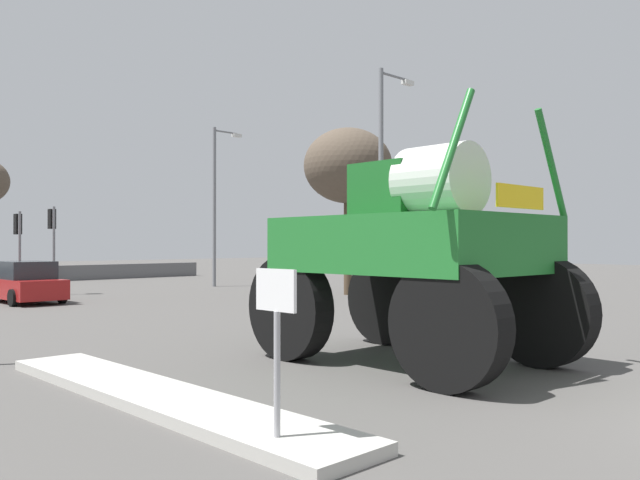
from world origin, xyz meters
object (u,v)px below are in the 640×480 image
Objects in this scene: lane_arrow_sign at (276,321)px; streetlight_near_right at (383,173)px; traffic_signal_far_right at (52,230)px; sedan_ahead at (25,283)px; streetlight_far_right at (216,198)px; traffic_signal_near_right at (369,227)px; oversize_sprayer at (413,254)px; bare_tree_right at (348,167)px; traffic_signal_far_left at (18,234)px.

lane_arrow_sign is 0.20× the size of streetlight_near_right.
traffic_signal_far_right reaches higher than lane_arrow_sign.
streetlight_near_right reaches higher than lane_arrow_sign.
streetlight_far_right reaches higher than sedan_ahead.
lane_arrow_sign is at bearing -123.91° from streetlight_far_right.
traffic_signal_near_right is 15.25m from traffic_signal_far_right.
bare_tree_right is at bearing -41.21° from oversize_sprayer.
bare_tree_right reaches higher than lane_arrow_sign.
streetlight_far_right is 1.14× the size of bare_tree_right.
oversize_sprayer reaches higher than sedan_ahead.
sedan_ahead is 0.58× the size of bare_tree_right.
lane_arrow_sign is at bearing -103.17° from traffic_signal_far_left.
sedan_ahead is at bearing 134.37° from streetlight_near_right.
streetlight_far_right reaches higher than lane_arrow_sign.
bare_tree_right is at bearing -84.15° from streetlight_far_right.
traffic_signal_far_right is at bearing 135.73° from bare_tree_right.
traffic_signal_far_right is at bearing 73.50° from lane_arrow_sign.
lane_arrow_sign is at bearing 167.31° from sedan_ahead.
streetlight_near_right is 1.20× the size of bare_tree_right.
sedan_ahead is 13.75m from streetlight_near_right.
traffic_signal_near_right is (9.89, 7.40, 1.29)m from lane_arrow_sign.
traffic_signal_far_left is at bearing -15.05° from sedan_ahead.
bare_tree_right reaches higher than oversize_sprayer.
lane_arrow_sign is 21.04m from bare_tree_right.
traffic_signal_near_right is 1.04× the size of traffic_signal_far_left.
streetlight_near_right is at bearing -55.73° from traffic_signal_far_left.
sedan_ahead is 11.24m from streetlight_far_right.
traffic_signal_far_left reaches higher than sedan_ahead.
streetlight_far_right is at bearing 56.09° from lane_arrow_sign.
sedan_ahead is at bearing 114.56° from traffic_signal_near_right.
streetlight_near_right is at bearing -118.48° from bare_tree_right.
bare_tree_right is (0.85, -8.34, 0.97)m from streetlight_far_right.
traffic_signal_far_left is at bearing 0.67° from oversize_sprayer.
oversize_sprayer is at bearing -132.47° from traffic_signal_near_right.
oversize_sprayer is 7.33m from traffic_signal_near_right.
lane_arrow_sign is 19.88m from sedan_ahead.
traffic_signal_far_right is (-3.29, 14.90, 0.08)m from traffic_signal_near_right.
streetlight_far_right reaches higher than oversize_sprayer.
bare_tree_right is (8.97, -8.74, 2.71)m from traffic_signal_far_right.
streetlight_near_right is at bearing -135.47° from sedan_ahead.
sedan_ahead is 1.18× the size of traffic_signal_far_left.
oversize_sprayer reaches higher than traffic_signal_far_right.
bare_tree_right is at bearing 61.52° from streetlight_near_right.
sedan_ahead is at bearing 152.44° from bare_tree_right.
streetlight_far_right is (9.50, -0.41, 1.93)m from traffic_signal_far_left.
bare_tree_right is (15.57, 13.55, 4.09)m from lane_arrow_sign.
sedan_ahead is 0.51× the size of streetlight_far_right.
traffic_signal_near_right is at bearing -145.53° from streetlight_near_right.
streetlight_near_right is (13.62, 9.96, 3.36)m from lane_arrow_sign.
oversize_sprayer reaches higher than traffic_signal_near_right.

